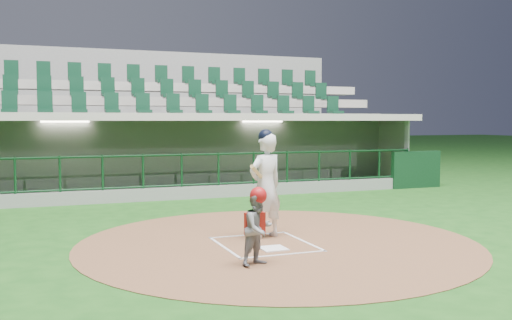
{
  "coord_description": "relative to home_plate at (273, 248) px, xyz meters",
  "views": [
    {
      "loc": [
        -3.69,
        -9.57,
        2.21
      ],
      "look_at": [
        0.94,
        2.6,
        1.3
      ],
      "focal_mm": 40.0,
      "sensor_mm": 36.0,
      "label": 1
    }
  ],
  "objects": [
    {
      "name": "batter_box_chalk",
      "position": [
        0.0,
        0.4,
        -0.0
      ],
      "size": [
        1.55,
        1.8,
        0.01
      ],
      "color": "white",
      "rests_on": "ground"
    },
    {
      "name": "batter",
      "position": [
        0.24,
        0.97,
        1.0
      ],
      "size": [
        0.95,
        0.97,
        2.03
      ],
      "color": "white",
      "rests_on": "dirt_circle"
    },
    {
      "name": "dugout_structure",
      "position": [
        0.14,
        8.53,
        0.94
      ],
      "size": [
        16.4,
        3.7,
        3.0
      ],
      "color": "slate",
      "rests_on": "ground"
    },
    {
      "name": "seating_deck",
      "position": [
        0.0,
        11.61,
        1.4
      ],
      "size": [
        17.0,
        6.72,
        5.15
      ],
      "color": "slate",
      "rests_on": "ground"
    },
    {
      "name": "catcher",
      "position": [
        -0.62,
        -0.9,
        0.58
      ],
      "size": [
        0.67,
        0.61,
        1.2
      ],
      "color": "gray",
      "rests_on": "dirt_circle"
    },
    {
      "name": "home_plate",
      "position": [
        0.0,
        0.0,
        0.0
      ],
      "size": [
        0.43,
        0.43,
        0.02
      ],
      "primitive_type": "cube",
      "color": "white",
      "rests_on": "dirt_circle"
    },
    {
      "name": "dirt_circle",
      "position": [
        0.3,
        0.5,
        -0.02
      ],
      "size": [
        7.2,
        7.2,
        0.01
      ],
      "primitive_type": "cylinder",
      "color": "brown",
      "rests_on": "ground"
    },
    {
      "name": "ground",
      "position": [
        0.0,
        0.7,
        -0.02
      ],
      "size": [
        120.0,
        120.0,
        0.0
      ],
      "primitive_type": "plane",
      "color": "#174914",
      "rests_on": "ground"
    }
  ]
}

